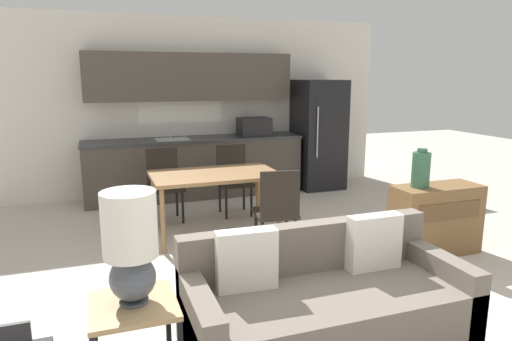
{
  "coord_description": "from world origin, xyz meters",
  "views": [
    {
      "loc": [
        -1.4,
        -2.43,
        1.82
      ],
      "look_at": [
        -0.01,
        1.5,
        0.95
      ],
      "focal_mm": 32.0,
      "sensor_mm": 36.0,
      "label": 1
    }
  ],
  "objects": [
    {
      "name": "table_lamp",
      "position": [
        -1.26,
        -0.01,
        0.93
      ],
      "size": [
        0.3,
        0.3,
        0.64
      ],
      "color": "#4C515B",
      "rests_on": "side_table"
    },
    {
      "name": "refrigerator",
      "position": [
        2.03,
        4.21,
        0.88
      ],
      "size": [
        0.71,
        0.77,
        1.75
      ],
      "color": "black",
      "rests_on": "ground_plane"
    },
    {
      "name": "dining_chair_far_right",
      "position": [
        0.3,
        3.26,
        0.5
      ],
      "size": [
        0.43,
        0.43,
        0.91
      ],
      "rotation": [
        0.0,
        0.0,
        -0.02
      ],
      "color": "black",
      "rests_on": "ground_plane"
    },
    {
      "name": "wall_back",
      "position": [
        -0.0,
        4.63,
        1.35
      ],
      "size": [
        6.4,
        0.07,
        2.7
      ],
      "color": "silver",
      "rests_on": "ground_plane"
    },
    {
      "name": "side_table",
      "position": [
        -1.27,
        -0.01,
        0.39
      ],
      "size": [
        0.47,
        0.47,
        0.59
      ],
      "color": "tan",
      "rests_on": "ground_plane"
    },
    {
      "name": "dining_table",
      "position": [
        -0.16,
        2.48,
        0.67
      ],
      "size": [
        1.42,
        0.84,
        0.74
      ],
      "color": "olive",
      "rests_on": "ground_plane"
    },
    {
      "name": "kitchen_counter",
      "position": [
        0.02,
        4.33,
        0.84
      ],
      "size": [
        3.26,
        0.65,
        2.15
      ],
      "color": "#4C443D",
      "rests_on": "ground_plane"
    },
    {
      "name": "couch",
      "position": [
        -0.03,
        0.08,
        0.34
      ],
      "size": [
        1.87,
        0.8,
        0.85
      ],
      "color": "#3D2D1E",
      "rests_on": "ground_plane"
    },
    {
      "name": "dining_chair_near_right",
      "position": [
        0.28,
        1.69,
        0.5
      ],
      "size": [
        0.48,
        0.48,
        0.91
      ],
      "rotation": [
        0.0,
        0.0,
        3.0
      ],
      "color": "black",
      "rests_on": "ground_plane"
    },
    {
      "name": "vase",
      "position": [
        1.64,
        1.22,
        0.9
      ],
      "size": [
        0.18,
        0.18,
        0.39
      ],
      "color": "#336047",
      "rests_on": "credenza"
    },
    {
      "name": "credenza",
      "position": [
        1.86,
        1.2,
        0.36
      ],
      "size": [
        0.92,
        0.39,
        0.72
      ],
      "color": "brown",
      "rests_on": "ground_plane"
    },
    {
      "name": "dining_chair_far_left",
      "position": [
        -0.62,
        3.27,
        0.5
      ],
      "size": [
        0.44,
        0.44,
        0.91
      ],
      "rotation": [
        0.0,
        0.0,
        0.04
      ],
      "color": "black",
      "rests_on": "ground_plane"
    }
  ]
}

